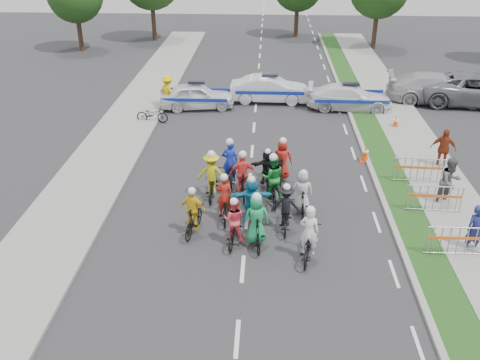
# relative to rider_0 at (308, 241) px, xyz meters

# --- Properties ---
(ground) EXTENTS (90.00, 90.00, 0.00)m
(ground) POSITION_rel_rider_0_xyz_m (-2.02, -0.71, -0.64)
(ground) COLOR #28282B
(ground) RESTS_ON ground
(curb_right) EXTENTS (0.20, 60.00, 0.12)m
(curb_right) POSITION_rel_rider_0_xyz_m (3.08, 4.29, -0.58)
(curb_right) COLOR gray
(curb_right) RESTS_ON ground
(grass_strip) EXTENTS (1.20, 60.00, 0.11)m
(grass_strip) POSITION_rel_rider_0_xyz_m (3.78, 4.29, -0.58)
(grass_strip) COLOR #1F3F14
(grass_strip) RESTS_ON ground
(sidewalk_right) EXTENTS (2.40, 60.00, 0.13)m
(sidewalk_right) POSITION_rel_rider_0_xyz_m (5.58, 4.29, -0.57)
(sidewalk_right) COLOR gray
(sidewalk_right) RESTS_ON ground
(sidewalk_left) EXTENTS (3.00, 60.00, 0.13)m
(sidewalk_left) POSITION_rel_rider_0_xyz_m (-8.52, 4.29, -0.57)
(sidewalk_left) COLOR gray
(sidewalk_left) RESTS_ON ground
(rider_0) EXTENTS (0.98, 1.97, 1.93)m
(rider_0) POSITION_rel_rider_0_xyz_m (0.00, 0.00, 0.00)
(rider_0) COLOR black
(rider_0) RESTS_ON ground
(rider_1) EXTENTS (0.90, 1.94, 1.98)m
(rider_1) POSITION_rel_rider_0_xyz_m (-1.65, 0.65, 0.13)
(rider_1) COLOR black
(rider_1) RESTS_ON ground
(rider_2) EXTENTS (0.84, 1.77, 1.73)m
(rider_2) POSITION_rel_rider_0_xyz_m (-2.37, 0.73, 0.01)
(rider_2) COLOR black
(rider_2) RESTS_ON ground
(rider_3) EXTENTS (0.96, 1.78, 1.80)m
(rider_3) POSITION_rel_rider_0_xyz_m (-3.78, 1.26, 0.06)
(rider_3) COLOR black
(rider_3) RESTS_ON ground
(rider_4) EXTENTS (1.01, 1.77, 1.79)m
(rider_4) POSITION_rel_rider_0_xyz_m (-0.67, 1.71, 0.06)
(rider_4) COLOR black
(rider_4) RESTS_ON ground
(rider_5) EXTENTS (1.53, 1.82, 1.87)m
(rider_5) POSITION_rel_rider_0_xyz_m (-1.85, 2.06, 0.15)
(rider_5) COLOR black
(rider_5) RESTS_ON ground
(rider_6) EXTENTS (0.74, 1.84, 1.84)m
(rider_6) POSITION_rel_rider_0_xyz_m (-2.80, 2.25, -0.03)
(rider_6) COLOR black
(rider_6) RESTS_ON ground
(rider_7) EXTENTS (0.77, 1.73, 1.80)m
(rider_7) POSITION_rel_rider_0_xyz_m (-0.06, 2.77, 0.07)
(rider_7) COLOR black
(rider_7) RESTS_ON ground
(rider_8) EXTENTS (0.92, 2.05, 2.02)m
(rider_8) POSITION_rel_rider_0_xyz_m (-1.12, 3.62, 0.11)
(rider_8) COLOR black
(rider_8) RESTS_ON ground
(rider_9) EXTENTS (1.04, 1.94, 1.99)m
(rider_9) POSITION_rel_rider_0_xyz_m (-2.24, 3.88, 0.12)
(rider_9) COLOR black
(rider_9) RESTS_ON ground
(rider_10) EXTENTS (1.10, 1.94, 1.97)m
(rider_10) POSITION_rel_rider_0_xyz_m (-3.40, 3.87, 0.12)
(rider_10) COLOR black
(rider_10) RESTS_ON ground
(rider_11) EXTENTS (1.37, 1.63, 1.68)m
(rider_11) POSITION_rel_rider_0_xyz_m (-1.32, 4.81, 0.08)
(rider_11) COLOR black
(rider_11) RESTS_ON ground
(rider_12) EXTENTS (0.90, 2.04, 2.02)m
(rider_12) POSITION_rel_rider_0_xyz_m (-2.80, 4.97, 0.03)
(rider_12) COLOR black
(rider_12) RESTS_ON ground
(rider_13) EXTENTS (0.85, 1.88, 1.94)m
(rider_13) POSITION_rel_rider_0_xyz_m (-0.73, 5.37, 0.12)
(rider_13) COLOR black
(rider_13) RESTS_ON ground
(police_car_0) EXTENTS (4.30, 2.27, 1.40)m
(police_car_0) POSITION_rel_rider_0_xyz_m (-5.26, 14.12, 0.06)
(police_car_0) COLOR white
(police_car_0) RESTS_ON ground
(police_car_1) EXTENTS (4.49, 1.62, 1.47)m
(police_car_1) POSITION_rel_rider_0_xyz_m (-1.26, 15.46, 0.10)
(police_car_1) COLOR white
(police_car_1) RESTS_ON ground
(police_car_2) EXTENTS (4.80, 2.31, 1.35)m
(police_car_2) POSITION_rel_rider_0_xyz_m (3.14, 14.38, 0.04)
(police_car_2) COLOR white
(police_car_2) RESTS_ON ground
(civilian_sedan) EXTENTS (5.87, 2.87, 1.64)m
(civilian_sedan) POSITION_rel_rider_0_xyz_m (8.27, 15.79, 0.19)
(civilian_sedan) COLOR #ABAAAF
(civilian_sedan) RESTS_ON ground
(civilian_suv) EXTENTS (6.59, 3.69, 1.74)m
(civilian_suv) POSITION_rel_rider_0_xyz_m (10.35, 15.55, 0.24)
(civilian_suv) COLOR slate
(civilian_suv) RESTS_ON ground
(spectator_0) EXTENTS (0.62, 0.43, 1.65)m
(spectator_0) POSITION_rel_rider_0_xyz_m (5.31, 0.65, 0.19)
(spectator_0) COLOR navy
(spectator_0) RESTS_ON ground
(spectator_1) EXTENTS (1.15, 1.06, 1.91)m
(spectator_1) POSITION_rel_rider_0_xyz_m (5.38, 3.71, 0.32)
(spectator_1) COLOR #525256
(spectator_1) RESTS_ON ground
(spectator_2) EXTENTS (1.13, 0.69, 1.79)m
(spectator_2) POSITION_rel_rider_0_xyz_m (6.05, 6.93, 0.26)
(spectator_2) COLOR maroon
(spectator_2) RESTS_ON ground
(marshal_hiviz) EXTENTS (1.40, 1.31, 1.90)m
(marshal_hiviz) POSITION_rel_rider_0_xyz_m (-6.84, 13.99, 0.31)
(marshal_hiviz) COLOR yellow
(marshal_hiviz) RESTS_ON ground
(barrier_0) EXTENTS (2.00, 0.51, 1.12)m
(barrier_0) POSITION_rel_rider_0_xyz_m (4.68, 0.27, -0.08)
(barrier_0) COLOR #A5A8AD
(barrier_0) RESTS_ON ground
(barrier_1) EXTENTS (2.02, 0.59, 1.12)m
(barrier_1) POSITION_rel_rider_0_xyz_m (4.68, 3.03, -0.08)
(barrier_1) COLOR #A5A8AD
(barrier_1) RESTS_ON ground
(barrier_2) EXTENTS (2.02, 0.60, 1.12)m
(barrier_2) POSITION_rel_rider_0_xyz_m (4.68, 5.40, -0.08)
(barrier_2) COLOR #A5A8AD
(barrier_2) RESTS_ON ground
(cone_0) EXTENTS (0.40, 0.40, 0.70)m
(cone_0) POSITION_rel_rider_0_xyz_m (2.95, 7.50, -0.29)
(cone_0) COLOR #F24C0C
(cone_0) RESTS_ON ground
(cone_1) EXTENTS (0.40, 0.40, 0.70)m
(cone_1) POSITION_rel_rider_0_xyz_m (5.10, 11.53, -0.29)
(cone_1) COLOR #F24C0C
(cone_1) RESTS_ON ground
(parked_bike) EXTENTS (1.68, 0.67, 0.86)m
(parked_bike) POSITION_rel_rider_0_xyz_m (-7.31, 11.78, -0.20)
(parked_bike) COLOR black
(parked_bike) RESTS_ON ground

